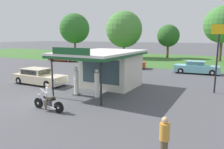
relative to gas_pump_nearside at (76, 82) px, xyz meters
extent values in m
plane|color=#4C4C51|center=(-1.01, -2.10, -0.97)|extent=(300.00, 300.00, 0.00)
cube|color=#3D6B2D|center=(-1.01, 27.90, -0.96)|extent=(120.00, 24.00, 0.01)
cube|color=silver|center=(0.90, 3.74, 0.51)|extent=(4.19, 3.71, 2.95)
cube|color=#384C56|center=(0.90, 1.90, 0.57)|extent=(3.35, 0.05, 1.89)
cube|color=silver|center=(0.90, 2.10, 2.07)|extent=(4.89, 7.49, 0.16)
cube|color=#195128|center=(0.90, 2.10, 1.89)|extent=(4.89, 7.49, 0.18)
cube|color=#195128|center=(0.90, -1.62, 2.37)|extent=(2.93, 0.08, 0.44)
cylinder|color=black|center=(2.89, -1.25, 0.51)|extent=(0.12, 0.12, 2.95)
cylinder|color=black|center=(-1.10, -1.25, 0.51)|extent=(0.12, 0.12, 2.95)
cube|color=slate|center=(0.00, 0.00, -0.92)|extent=(0.44, 0.44, 0.10)
cylinder|color=silver|center=(0.00, 0.00, 0.00)|extent=(0.34, 0.34, 1.73)
cube|color=white|center=(0.00, -0.18, 0.09)|extent=(0.22, 0.02, 0.28)
sphere|color=white|center=(0.00, 0.00, 1.01)|extent=(0.26, 0.26, 0.26)
cube|color=slate|center=(1.80, 0.00, -0.92)|extent=(0.44, 0.44, 0.10)
cylinder|color=silver|center=(1.80, 0.00, -0.02)|extent=(0.34, 0.34, 1.69)
cube|color=white|center=(1.80, -0.18, 0.06)|extent=(0.22, 0.02, 0.28)
sphere|color=white|center=(1.80, 0.00, 0.96)|extent=(0.26, 0.26, 0.26)
cylinder|color=black|center=(-0.14, -3.44, -0.65)|extent=(0.64, 0.11, 0.64)
cylinder|color=silver|center=(-0.14, -3.44, -0.65)|extent=(0.16, 0.12, 0.16)
cylinder|color=black|center=(1.48, -3.47, -0.65)|extent=(0.64, 0.11, 0.64)
cylinder|color=silver|center=(1.48, -3.47, -0.65)|extent=(0.16, 0.12, 0.16)
ellipsoid|color=black|center=(0.57, -3.45, -0.19)|extent=(0.56, 0.25, 0.24)
cube|color=#59595E|center=(0.62, -3.46, -0.55)|extent=(0.44, 0.25, 0.36)
cube|color=black|center=(0.92, -3.46, -0.25)|extent=(0.48, 0.27, 0.10)
cylinder|color=silver|center=(-0.04, -3.45, -0.37)|extent=(0.37, 0.08, 0.71)
cylinder|color=silver|center=(0.08, -3.45, 0.01)|extent=(0.05, 0.70, 0.04)
sphere|color=silver|center=(-0.02, -3.45, -0.15)|extent=(0.16, 0.16, 0.16)
cube|color=black|center=(1.43, -3.47, -0.53)|extent=(0.44, 0.19, 0.12)
cylinder|color=silver|center=(1.02, -3.60, -0.69)|extent=(0.71, 0.09, 0.18)
cube|color=brown|center=(0.85, -3.46, -0.19)|extent=(0.41, 0.35, 0.14)
cylinder|color=brown|center=(0.65, -3.62, -0.59)|extent=(0.12, 0.23, 0.56)
cylinder|color=brown|center=(0.65, -3.30, -0.59)|extent=(0.12, 0.23, 0.56)
cylinder|color=white|center=(0.81, -3.46, 0.13)|extent=(0.42, 0.33, 0.60)
sphere|color=beige|center=(0.75, -3.46, 0.50)|extent=(0.22, 0.22, 0.22)
cylinder|color=white|center=(0.57, -3.65, 0.21)|extent=(0.54, 0.10, 0.31)
cylinder|color=white|center=(0.57, -3.25, 0.21)|extent=(0.54, 0.10, 0.31)
cube|color=beige|center=(-5.09, 1.26, -0.43)|extent=(5.00, 1.95, 0.72)
cube|color=beige|center=(-5.57, 1.25, 0.19)|extent=(2.26, 1.67, 0.53)
cube|color=#283847|center=(-4.47, 1.28, 0.19)|extent=(0.07, 1.44, 0.42)
cube|color=#283847|center=(-5.58, 2.05, 0.19)|extent=(1.89, 0.07, 0.40)
cube|color=#283847|center=(-5.55, 0.46, 0.19)|extent=(1.89, 0.07, 0.40)
cube|color=silver|center=(-2.58, 1.32, -0.67)|extent=(0.16, 1.76, 0.18)
cube|color=silver|center=(-7.60, 1.21, -0.67)|extent=(0.16, 1.76, 0.18)
sphere|color=white|center=(-2.58, 1.91, -0.39)|extent=(0.18, 0.18, 0.18)
sphere|color=white|center=(-2.55, 0.72, -0.39)|extent=(0.18, 0.18, 0.18)
cylinder|color=black|center=(-3.42, 2.16, -0.64)|extent=(0.66, 0.21, 0.66)
cylinder|color=silver|center=(-3.42, 2.16, -0.64)|extent=(0.30, 0.23, 0.30)
cylinder|color=black|center=(-3.38, 0.43, -0.64)|extent=(0.66, 0.21, 0.66)
cylinder|color=silver|center=(-3.38, 0.43, -0.64)|extent=(0.30, 0.23, 0.30)
cylinder|color=black|center=(-6.79, 2.09, -0.64)|extent=(0.66, 0.21, 0.66)
cylinder|color=silver|center=(-6.79, 2.09, -0.64)|extent=(0.30, 0.23, 0.30)
cylinder|color=black|center=(-6.76, 0.37, -0.64)|extent=(0.66, 0.21, 0.66)
cylinder|color=silver|center=(-6.76, 0.37, -0.64)|extent=(0.30, 0.23, 0.30)
cube|color=#7AC6D1|center=(6.49, 14.04, -0.40)|extent=(5.02, 2.16, 0.78)
cube|color=#7AC6D1|center=(6.37, 14.03, 0.25)|extent=(2.18, 1.71, 0.50)
cube|color=#283847|center=(7.38, 14.12, 0.25)|extent=(0.15, 1.37, 0.40)
cube|color=#283847|center=(6.31, 14.79, 0.25)|extent=(1.74, 0.18, 0.38)
cube|color=#283847|center=(6.43, 13.28, 0.25)|extent=(1.74, 0.18, 0.38)
cube|color=silver|center=(8.95, 14.25, -0.67)|extent=(0.26, 1.67, 0.18)
cube|color=silver|center=(4.02, 13.84, -0.67)|extent=(0.26, 1.67, 0.18)
sphere|color=white|center=(8.92, 14.81, -0.36)|extent=(0.18, 0.18, 0.18)
sphere|color=white|center=(9.01, 13.69, -0.36)|extent=(0.18, 0.18, 0.18)
cylinder|color=black|center=(8.07, 15.00, -0.64)|extent=(0.67, 0.25, 0.66)
cylinder|color=silver|center=(8.07, 15.00, -0.64)|extent=(0.31, 0.24, 0.30)
cylinder|color=black|center=(8.21, 13.36, -0.64)|extent=(0.67, 0.25, 0.66)
cylinder|color=silver|center=(8.21, 13.36, -0.64)|extent=(0.31, 0.24, 0.30)
cylinder|color=black|center=(4.76, 14.72, -0.64)|extent=(0.67, 0.25, 0.66)
cylinder|color=silver|center=(4.76, 14.72, -0.64)|extent=(0.31, 0.24, 0.30)
cylinder|color=black|center=(4.90, 13.09, -0.64)|extent=(0.67, 0.25, 0.66)
cylinder|color=silver|center=(4.90, 13.09, -0.64)|extent=(0.31, 0.24, 0.30)
cube|color=#993819|center=(-15.68, 16.35, -0.41)|extent=(5.20, 2.46, 0.75)
cube|color=#993819|center=(-16.18, 16.30, 0.27)|extent=(2.22, 1.92, 0.61)
cube|color=#283847|center=(-15.17, 16.41, 0.27)|extent=(0.20, 1.51, 0.49)
cube|color=#283847|center=(-16.26, 17.13, 0.27)|extent=(1.74, 0.21, 0.46)
cube|color=#283847|center=(-16.09, 15.46, 0.27)|extent=(1.74, 0.21, 0.46)
cube|color=silver|center=(-13.15, 16.62, -0.67)|extent=(0.31, 1.85, 0.18)
cube|color=silver|center=(-18.20, 16.08, -0.67)|extent=(0.31, 1.85, 0.18)
sphere|color=white|center=(-13.21, 17.24, -0.37)|extent=(0.18, 0.18, 0.18)
sphere|color=white|center=(-13.08, 16.00, -0.37)|extent=(0.18, 0.18, 0.18)
cylinder|color=black|center=(-14.08, 17.44, -0.64)|extent=(0.68, 0.27, 0.66)
cylinder|color=silver|center=(-14.08, 17.44, -0.64)|extent=(0.32, 0.25, 0.30)
cylinder|color=black|center=(-13.88, 15.62, -0.64)|extent=(0.68, 0.27, 0.66)
cylinder|color=silver|center=(-13.88, 15.62, -0.64)|extent=(0.32, 0.25, 0.30)
cylinder|color=black|center=(-17.47, 17.08, -0.64)|extent=(0.68, 0.27, 0.66)
cylinder|color=silver|center=(-17.47, 17.08, -0.64)|extent=(0.32, 0.25, 0.30)
cylinder|color=black|center=(-17.28, 15.26, -0.64)|extent=(0.68, 0.27, 0.66)
cylinder|color=silver|center=(-17.28, 15.26, -0.64)|extent=(0.32, 0.25, 0.30)
cube|color=#E55993|center=(-7.41, 18.46, -0.42)|extent=(5.03, 2.06, 0.73)
cube|color=#E55993|center=(-7.56, 18.46, 0.25)|extent=(2.02, 1.73, 0.61)
cube|color=#283847|center=(-6.60, 18.43, 0.25)|extent=(0.09, 1.48, 0.49)
cube|color=#283847|center=(-7.53, 19.28, 0.25)|extent=(1.67, 0.09, 0.46)
cube|color=#283847|center=(-7.59, 17.65, 0.25)|extent=(1.67, 0.09, 0.46)
cube|color=silver|center=(-4.89, 18.38, -0.67)|extent=(0.18, 1.80, 0.18)
cube|color=silver|center=(-9.92, 18.54, -0.67)|extent=(0.18, 1.80, 0.18)
sphere|color=white|center=(-4.86, 18.98, -0.38)|extent=(0.18, 0.18, 0.18)
sphere|color=white|center=(-4.90, 17.77, -0.38)|extent=(0.18, 0.18, 0.18)
cylinder|color=black|center=(-5.69, 19.29, -0.64)|extent=(0.67, 0.22, 0.66)
cylinder|color=silver|center=(-5.69, 19.29, -0.64)|extent=(0.30, 0.23, 0.30)
cylinder|color=black|center=(-5.75, 17.52, -0.64)|extent=(0.67, 0.22, 0.66)
cylinder|color=silver|center=(-5.75, 17.52, -0.64)|extent=(0.30, 0.23, 0.30)
cylinder|color=black|center=(-9.07, 19.40, -0.64)|extent=(0.67, 0.22, 0.66)
cylinder|color=silver|center=(-9.07, 19.40, -0.64)|extent=(0.30, 0.23, 0.30)
cylinder|color=black|center=(-9.13, 17.63, -0.64)|extent=(0.67, 0.22, 0.66)
cylinder|color=silver|center=(-9.13, 17.63, -0.64)|extent=(0.30, 0.23, 0.30)
cube|color=#993819|center=(-2.55, 14.03, -0.41)|extent=(5.61, 3.35, 0.75)
cube|color=#993819|center=(-2.76, 13.97, 0.23)|extent=(2.53, 2.23, 0.53)
cube|color=#283847|center=(-1.76, 14.27, 0.23)|extent=(0.47, 1.45, 0.43)
cube|color=#283847|center=(-3.00, 14.76, 0.23)|extent=(1.74, 0.55, 0.41)
cube|color=#283847|center=(-2.53, 13.17, 0.23)|extent=(1.74, 0.55, 0.41)
cube|color=silver|center=(0.01, 14.79, -0.67)|extent=(0.64, 1.78, 0.18)
cube|color=silver|center=(-5.11, 13.27, -0.67)|extent=(0.64, 1.78, 0.18)
sphere|color=white|center=(-0.16, 15.38, -0.37)|extent=(0.18, 0.18, 0.18)
sphere|color=white|center=(0.19, 14.21, -0.37)|extent=(0.18, 0.18, 0.18)
cylinder|color=black|center=(-1.09, 15.41, -0.64)|extent=(0.69, 0.38, 0.66)
cylinder|color=silver|center=(-1.09, 15.41, -0.64)|extent=(0.35, 0.30, 0.30)
cylinder|color=black|center=(-0.58, 13.68, -0.64)|extent=(0.69, 0.38, 0.66)
cylinder|color=silver|center=(-0.58, 13.68, -0.64)|extent=(0.35, 0.30, 0.30)
cylinder|color=black|center=(-4.53, 14.38, -0.64)|extent=(0.69, 0.38, 0.66)
cylinder|color=silver|center=(-4.53, 14.38, -0.64)|extent=(0.35, 0.30, 0.30)
cylinder|color=black|center=(-4.02, 12.65, -0.64)|extent=(0.69, 0.38, 0.66)
cylinder|color=silver|center=(-4.02, 12.65, -0.64)|extent=(0.35, 0.30, 0.30)
cylinder|color=gold|center=(7.93, -5.42, 0.16)|extent=(0.34, 0.34, 0.59)
sphere|color=tan|center=(7.93, -5.42, 0.56)|extent=(0.22, 0.22, 0.22)
cylinder|color=brown|center=(-9.19, 27.34, 0.52)|extent=(0.42, 0.42, 2.97)
sphere|color=#4C893D|center=(-9.19, 27.34, 4.73)|extent=(7.26, 7.26, 7.26)
sphere|color=#4C893D|center=(-8.67, 27.66, 4.00)|extent=(4.55, 4.55, 4.55)
cylinder|color=brown|center=(-23.90, 30.12, 0.79)|extent=(0.47, 0.47, 3.51)
sphere|color=#33702D|center=(-23.90, 30.12, 5.27)|extent=(7.26, 7.26, 7.26)
sphere|color=#33702D|center=(-23.70, 30.47, 4.54)|extent=(4.47, 4.47, 4.47)
cylinder|color=brown|center=(-1.24, 31.25, 0.42)|extent=(0.45, 0.45, 2.78)
sphere|color=#2D6028|center=(-1.24, 31.25, 3.47)|extent=(4.41, 4.41, 4.41)
sphere|color=#2D6028|center=(-0.98, 30.68, 3.03)|extent=(2.38, 2.38, 2.38)
cylinder|color=brown|center=(8.37, 29.54, 1.00)|extent=(0.46, 0.46, 3.93)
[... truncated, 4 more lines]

